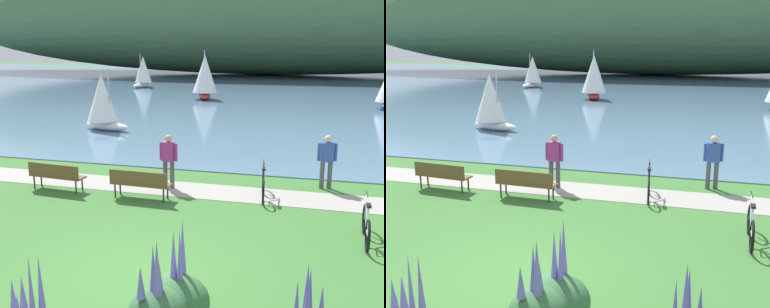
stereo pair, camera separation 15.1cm
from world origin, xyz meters
The scene contains 14 objects.
ground_plane centered at (0.00, 0.00, 0.00)m, with size 200.00×200.00×0.00m, color #3D7533.
bay_water centered at (0.00, 47.64, 0.02)m, with size 180.00×80.00×0.04m, color #5B7F9E.
distant_hillside centered at (-4.54, 64.68, 9.10)m, with size 109.92×28.00×18.13m, color #4C7047.
shoreline_path centered at (0.00, 5.48, 0.01)m, with size 60.00×1.50×0.01m, color #A39E93.
park_bench_near_camera centered at (-1.47, 4.28, 0.52)m, with size 1.82×0.55×0.88m.
park_bench_further_along centered at (-4.27, 4.37, 0.52)m, with size 1.83×0.63×0.88m.
bicycle_leaning_near_bench centered at (1.99, 5.32, 0.40)m, with size 0.26×1.77×1.01m.
bicycle_beside_path centered at (4.61, 2.85, 0.40)m, with size 0.12×1.77×1.01m.
person_at_shoreline centered at (3.78, 6.75, 0.98)m, with size 0.60×0.29×1.71m.
person_on_the_grass centered at (-0.99, 5.52, 0.98)m, with size 0.61×0.27×1.71m.
echium_bush_far_cluster centered at (1.36, -1.35, 0.45)m, with size 1.10×1.10×1.74m.
sailboat_nearest_to_shore centered at (-7.40, 14.12, 1.55)m, with size 2.83×1.95×3.21m.
sailboat_mid_bay centered at (-14.51, 38.34, 1.72)m, with size 2.15×3.15×3.57m.
sailboat_toward_hillside centered at (-5.53, 29.17, 1.91)m, with size 2.53×3.51×3.97m.
Camera 2 is at (3.45, -7.49, 4.38)m, focal length 42.47 mm.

